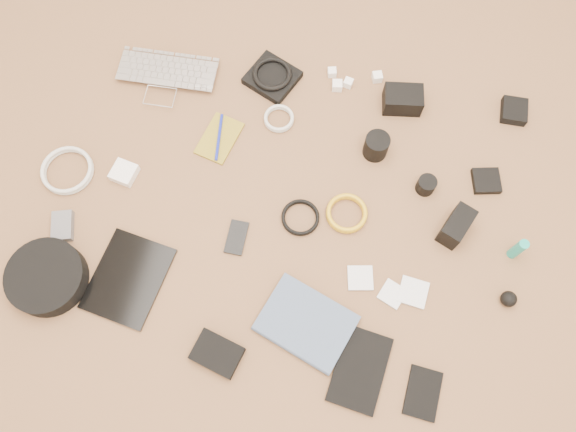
% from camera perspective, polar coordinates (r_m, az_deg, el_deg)
% --- Properties ---
extents(laptop, '(0.33, 0.24, 0.03)m').
position_cam_1_polar(laptop, '(1.89, -12.40, 13.09)').
color(laptop, silver).
rests_on(laptop, ground).
extents(headphone_pouch, '(0.19, 0.18, 0.03)m').
position_cam_1_polar(headphone_pouch, '(1.86, -1.60, 13.87)').
color(headphone_pouch, black).
rests_on(headphone_pouch, ground).
extents(headphones, '(0.16, 0.16, 0.02)m').
position_cam_1_polar(headphones, '(1.84, -1.62, 14.24)').
color(headphones, black).
rests_on(headphones, headphone_pouch).
extents(charger_a, '(0.03, 0.03, 0.03)m').
position_cam_1_polar(charger_a, '(1.86, 6.14, 13.30)').
color(charger_a, white).
rests_on(charger_a, ground).
extents(charger_b, '(0.03, 0.03, 0.03)m').
position_cam_1_polar(charger_b, '(1.88, 4.49, 14.35)').
color(charger_b, white).
rests_on(charger_b, ground).
extents(charger_c, '(0.04, 0.04, 0.03)m').
position_cam_1_polar(charger_c, '(1.88, 9.05, 13.77)').
color(charger_c, white).
rests_on(charger_c, ground).
extents(charger_d, '(0.04, 0.04, 0.03)m').
position_cam_1_polar(charger_d, '(1.85, 5.01, 13.07)').
color(charger_d, white).
rests_on(charger_d, ground).
extents(dslr_camera, '(0.13, 0.10, 0.07)m').
position_cam_1_polar(dslr_camera, '(1.83, 11.57, 11.51)').
color(dslr_camera, black).
rests_on(dslr_camera, ground).
extents(lens_pouch, '(0.08, 0.09, 0.03)m').
position_cam_1_polar(lens_pouch, '(1.93, 21.98, 9.88)').
color(lens_pouch, black).
rests_on(lens_pouch, ground).
extents(notebook_olive, '(0.13, 0.17, 0.01)m').
position_cam_1_polar(notebook_olive, '(1.77, -6.99, 7.84)').
color(notebook_olive, olive).
rests_on(notebook_olive, ground).
extents(pen_blue, '(0.03, 0.16, 0.01)m').
position_cam_1_polar(pen_blue, '(1.76, -7.02, 7.97)').
color(pen_blue, '#1521B0').
rests_on(pen_blue, notebook_olive).
extents(cable_white_a, '(0.10, 0.10, 0.01)m').
position_cam_1_polar(cable_white_a, '(1.79, -0.93, 9.78)').
color(cable_white_a, silver).
rests_on(cable_white_a, ground).
extents(lens_a, '(0.09, 0.09, 0.08)m').
position_cam_1_polar(lens_a, '(1.72, 8.95, 7.04)').
color(lens_a, black).
rests_on(lens_a, ground).
extents(lens_b, '(0.07, 0.07, 0.05)m').
position_cam_1_polar(lens_b, '(1.71, 13.86, 3.07)').
color(lens_b, black).
rests_on(lens_b, ground).
extents(card_reader, '(0.10, 0.10, 0.02)m').
position_cam_1_polar(card_reader, '(1.79, 19.49, 3.38)').
color(card_reader, black).
rests_on(card_reader, ground).
extents(power_brick, '(0.08, 0.08, 0.03)m').
position_cam_1_polar(power_brick, '(1.76, -16.31, 4.25)').
color(power_brick, white).
rests_on(power_brick, ground).
extents(cable_white_b, '(0.20, 0.20, 0.01)m').
position_cam_1_polar(cable_white_b, '(1.83, -21.44, 4.24)').
color(cable_white_b, silver).
rests_on(cable_white_b, ground).
extents(cable_black, '(0.14, 0.14, 0.01)m').
position_cam_1_polar(cable_black, '(1.65, 1.26, -0.21)').
color(cable_black, black).
rests_on(cable_black, ground).
extents(cable_yellow, '(0.13, 0.13, 0.01)m').
position_cam_1_polar(cable_yellow, '(1.66, 5.96, 0.20)').
color(cable_yellow, gold).
rests_on(cable_yellow, ground).
extents(flash, '(0.10, 0.12, 0.08)m').
position_cam_1_polar(flash, '(1.67, 16.72, -0.99)').
color(flash, black).
rests_on(flash, ground).
extents(lens_cleaner, '(0.04, 0.04, 0.10)m').
position_cam_1_polar(lens_cleaner, '(1.70, 22.31, -3.12)').
color(lens_cleaner, teal).
rests_on(lens_cleaner, ground).
extents(battery_charger, '(0.08, 0.10, 0.03)m').
position_cam_1_polar(battery_charger, '(1.76, -21.92, -0.97)').
color(battery_charger, '#59595E').
rests_on(battery_charger, ground).
extents(tablet, '(0.22, 0.27, 0.01)m').
position_cam_1_polar(tablet, '(1.66, -15.91, -6.12)').
color(tablet, black).
rests_on(tablet, ground).
extents(phone, '(0.06, 0.10, 0.01)m').
position_cam_1_polar(phone, '(1.64, -5.24, -2.19)').
color(phone, black).
rests_on(phone, ground).
extents(filter_case_left, '(0.08, 0.08, 0.01)m').
position_cam_1_polar(filter_case_left, '(1.61, 7.35, -6.27)').
color(filter_case_left, silver).
rests_on(filter_case_left, ground).
extents(filter_case_mid, '(0.08, 0.08, 0.01)m').
position_cam_1_polar(filter_case_mid, '(1.61, 10.54, -7.80)').
color(filter_case_mid, silver).
rests_on(filter_case_mid, ground).
extents(filter_case_right, '(0.08, 0.08, 0.01)m').
position_cam_1_polar(filter_case_right, '(1.62, 12.59, -7.57)').
color(filter_case_right, silver).
rests_on(filter_case_right, ground).
extents(air_blower, '(0.06, 0.06, 0.04)m').
position_cam_1_polar(air_blower, '(1.68, 21.50, -7.85)').
color(air_blower, black).
rests_on(air_blower, ground).
extents(headphone_case, '(0.23, 0.23, 0.06)m').
position_cam_1_polar(headphone_case, '(1.71, -23.29, -5.74)').
color(headphone_case, black).
rests_on(headphone_case, ground).
extents(drive_case, '(0.14, 0.12, 0.03)m').
position_cam_1_polar(drive_case, '(1.56, -7.21, -13.70)').
color(drive_case, black).
rests_on(drive_case, ground).
extents(paperback, '(0.29, 0.25, 0.02)m').
position_cam_1_polar(paperback, '(1.55, 0.12, -13.68)').
color(paperback, '#445674').
rests_on(paperback, ground).
extents(notebook_black_a, '(0.15, 0.22, 0.02)m').
position_cam_1_polar(notebook_black_a, '(1.56, 7.30, -15.19)').
color(notebook_black_a, black).
rests_on(notebook_black_a, ground).
extents(notebook_black_b, '(0.09, 0.13, 0.01)m').
position_cam_1_polar(notebook_black_b, '(1.59, 13.53, -17.09)').
color(notebook_black_b, black).
rests_on(notebook_black_b, ground).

